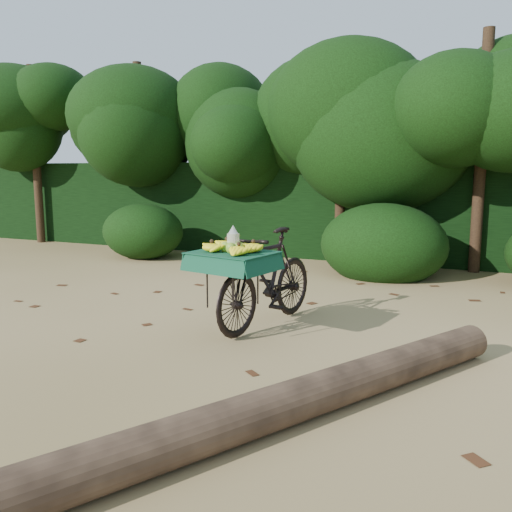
% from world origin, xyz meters
% --- Properties ---
extents(ground, '(80.00, 80.00, 0.00)m').
position_xyz_m(ground, '(0.00, 0.00, 0.00)').
color(ground, tan).
rests_on(ground, ground).
extents(vendor_bicycle, '(0.95, 1.87, 1.05)m').
position_xyz_m(vendor_bicycle, '(0.87, 1.07, 0.54)').
color(vendor_bicycle, black).
rests_on(vendor_bicycle, ground).
extents(fallen_log, '(2.19, 3.62, 0.29)m').
position_xyz_m(fallen_log, '(1.97, -0.81, 0.14)').
color(fallen_log, brown).
rests_on(fallen_log, ground).
extents(hedge_backdrop, '(26.00, 1.80, 1.80)m').
position_xyz_m(hedge_backdrop, '(0.00, 6.30, 0.90)').
color(hedge_backdrop, black).
rests_on(hedge_backdrop, ground).
extents(tree_row, '(14.50, 2.00, 4.00)m').
position_xyz_m(tree_row, '(-0.65, 5.50, 2.00)').
color(tree_row, black).
rests_on(tree_row, ground).
extents(bush_clumps, '(8.80, 1.70, 0.90)m').
position_xyz_m(bush_clumps, '(0.50, 4.30, 0.45)').
color(bush_clumps, black).
rests_on(bush_clumps, ground).
extents(leaf_litter, '(7.00, 7.30, 0.01)m').
position_xyz_m(leaf_litter, '(0.00, 0.65, 0.01)').
color(leaf_litter, '#452512').
rests_on(leaf_litter, ground).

